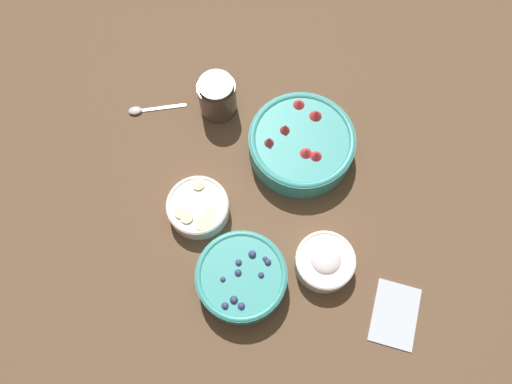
{
  "coord_description": "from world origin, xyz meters",
  "views": [
    {
      "loc": [
        -0.37,
        0.06,
        1.05
      ],
      "look_at": [
        0.01,
        0.02,
        0.05
      ],
      "focal_mm": 35.0,
      "sensor_mm": 36.0,
      "label": 1
    }
  ],
  "objects_px": {
    "bowl_blueberries": "(241,277)",
    "bowl_cream": "(325,261)",
    "bowl_bananas": "(198,206)",
    "jar_chocolate": "(217,97)",
    "bowl_strawberries": "(301,143)"
  },
  "relations": [
    {
      "from": "bowl_blueberries",
      "to": "bowl_cream",
      "type": "height_order",
      "value": "bowl_blueberries"
    },
    {
      "from": "bowl_blueberries",
      "to": "bowl_bananas",
      "type": "height_order",
      "value": "bowl_blueberries"
    },
    {
      "from": "bowl_blueberries",
      "to": "bowl_bananas",
      "type": "xyz_separation_m",
      "value": [
        0.17,
        0.08,
        -0.01
      ]
    },
    {
      "from": "bowl_bananas",
      "to": "jar_chocolate",
      "type": "height_order",
      "value": "jar_chocolate"
    },
    {
      "from": "bowl_cream",
      "to": "jar_chocolate",
      "type": "height_order",
      "value": "jar_chocolate"
    },
    {
      "from": "bowl_strawberries",
      "to": "bowl_blueberries",
      "type": "xyz_separation_m",
      "value": [
        -0.29,
        0.17,
        -0.0
      ]
    },
    {
      "from": "bowl_blueberries",
      "to": "bowl_bananas",
      "type": "bearing_deg",
      "value": 24.72
    },
    {
      "from": "bowl_cream",
      "to": "jar_chocolate",
      "type": "xyz_separation_m",
      "value": [
        0.41,
        0.19,
        0.02
      ]
    },
    {
      "from": "bowl_strawberries",
      "to": "bowl_cream",
      "type": "bearing_deg",
      "value": -178.26
    },
    {
      "from": "bowl_blueberries",
      "to": "bowl_bananas",
      "type": "relative_size",
      "value": 1.39
    },
    {
      "from": "bowl_strawberries",
      "to": "bowl_blueberries",
      "type": "height_order",
      "value": "bowl_strawberries"
    },
    {
      "from": "bowl_blueberries",
      "to": "bowl_bananas",
      "type": "distance_m",
      "value": 0.18
    },
    {
      "from": "bowl_strawberries",
      "to": "bowl_cream",
      "type": "height_order",
      "value": "bowl_strawberries"
    },
    {
      "from": "bowl_strawberries",
      "to": "bowl_blueberries",
      "type": "distance_m",
      "value": 0.33
    },
    {
      "from": "bowl_strawberries",
      "to": "jar_chocolate",
      "type": "relative_size",
      "value": 2.34
    }
  ]
}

